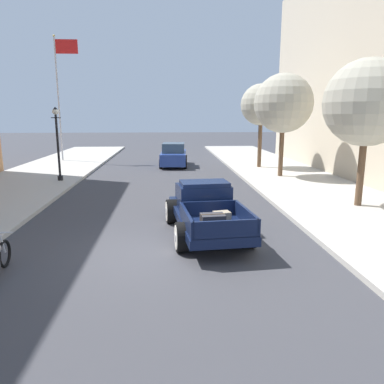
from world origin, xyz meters
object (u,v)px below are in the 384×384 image
street_tree_second (284,104)px  street_tree_third (261,105)px  hotrod_truck_navy (204,208)px  flagpole (61,85)px  street_tree_nearest (367,103)px  car_background_blue (174,155)px  street_lamp_far (57,138)px

street_tree_second → street_tree_third: 3.80m
hotrod_truck_navy → flagpole: size_ratio=0.55×
street_tree_nearest → street_tree_third: (-1.18, 10.89, 0.23)m
car_background_blue → street_tree_nearest: 14.83m
hotrod_truck_navy → flagpole: (-9.03, 17.98, 5.02)m
flagpole → street_tree_third: flagpole is taller
car_background_blue → street_lamp_far: 8.97m
car_background_blue → street_lamp_far: street_lamp_far is taller
street_tree_nearest → hotrod_truck_navy: bearing=-158.8°
street_tree_third → street_lamp_far: bearing=-159.4°
street_lamp_far → flagpole: bearing=103.3°
hotrod_truck_navy → street_tree_second: street_tree_second is taller
hotrod_truck_navy → street_tree_nearest: street_tree_nearest is taller
street_tree_third → street_tree_second: bearing=-85.6°
hotrod_truck_navy → flagpole: flagpole is taller
car_background_blue → hotrod_truck_navy: bearing=-87.4°
car_background_blue → street_lamp_far: bearing=-134.5°
hotrod_truck_navy → street_tree_second: (5.33, 9.51, 3.45)m
hotrod_truck_navy → car_background_blue: bearing=92.6°
car_background_blue → street_tree_nearest: street_tree_nearest is taller
hotrod_truck_navy → street_tree_second: size_ratio=0.89×
flagpole → street_tree_second: size_ratio=1.61×
car_background_blue → street_tree_nearest: size_ratio=0.80×
street_tree_third → hotrod_truck_navy: bearing=-110.8°
hotrod_truck_navy → flagpole: bearing=116.7°
flagpole → street_tree_second: (14.36, -8.47, -1.57)m
street_tree_nearest → flagpole: bearing=134.4°
street_lamp_far → street_tree_second: size_ratio=0.68×
flagpole → street_tree_nearest: 21.87m
street_tree_nearest → street_tree_second: size_ratio=0.96×
hotrod_truck_navy → street_tree_third: 14.64m
street_lamp_far → street_tree_nearest: bearing=-26.1°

